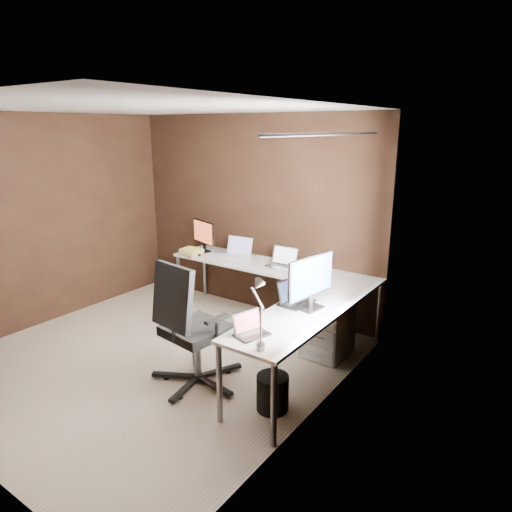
{
  "coord_description": "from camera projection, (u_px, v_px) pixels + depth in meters",
  "views": [
    {
      "loc": [
        3.34,
        -2.9,
        2.33
      ],
      "look_at": [
        0.65,
        0.95,
        1.0
      ],
      "focal_mm": 32.0,
      "sensor_mm": 36.0,
      "label": 1
    }
  ],
  "objects": [
    {
      "name": "room",
      "position": [
        176.0,
        244.0,
        4.28
      ],
      "size": [
        3.6,
        3.6,
        2.5
      ],
      "color": "#B9A990",
      "rests_on": "ground"
    },
    {
      "name": "desk",
      "position": [
        276.0,
        286.0,
        4.93
      ],
      "size": [
        2.65,
        2.25,
        0.73
      ],
      "color": "white",
      "rests_on": "ground"
    },
    {
      "name": "drawer_pedestal",
      "position": [
        328.0,
        327.0,
        4.8
      ],
      "size": [
        0.42,
        0.5,
        0.6
      ],
      "primitive_type": "cube",
      "color": "white",
      "rests_on": "ground"
    },
    {
      "name": "monitor_left",
      "position": [
        204.0,
        234.0,
        6.04
      ],
      "size": [
        0.46,
        0.2,
        0.41
      ],
      "rotation": [
        0.0,
        0.0,
        -0.31
      ],
      "color": "black",
      "rests_on": "desk"
    },
    {
      "name": "monitor_right",
      "position": [
        311.0,
        279.0,
        4.1
      ],
      "size": [
        0.18,
        0.61,
        0.5
      ],
      "rotation": [
        0.0,
        0.0,
        1.41
      ],
      "color": "black",
      "rests_on": "desk"
    },
    {
      "name": "laptop_white",
      "position": [
        237.0,
        252.0,
        5.84
      ],
      "size": [
        0.38,
        0.29,
        0.24
      ],
      "rotation": [
        0.0,
        0.0,
        0.09
      ],
      "color": "white",
      "rests_on": "desk"
    },
    {
      "name": "laptop_silver",
      "position": [
        282.0,
        262.0,
        5.41
      ],
      "size": [
        0.36,
        0.25,
        0.23
      ],
      "rotation": [
        0.0,
        0.0,
        -0.01
      ],
      "color": "silver",
      "rests_on": "desk"
    },
    {
      "name": "laptop_black_big",
      "position": [
        294.0,
        298.0,
        4.3
      ],
      "size": [
        0.27,
        0.36,
        0.22
      ],
      "rotation": [
        0.0,
        0.0,
        1.48
      ],
      "color": "black",
      "rests_on": "desk"
    },
    {
      "name": "laptop_black_small",
      "position": [
        250.0,
        330.0,
        3.64
      ],
      "size": [
        0.26,
        0.31,
        0.18
      ],
      "rotation": [
        0.0,
        0.0,
        1.27
      ],
      "color": "black",
      "rests_on": "desk"
    },
    {
      "name": "book_stack",
      "position": [
        192.0,
        252.0,
        5.91
      ],
      "size": [
        0.3,
        0.26,
        0.09
      ],
      "rotation": [
        0.0,
        0.0,
        -0.06
      ],
      "color": "tan",
      "rests_on": "desk"
    },
    {
      "name": "mouse_left",
      "position": [
        198.0,
        255.0,
        5.86
      ],
      "size": [
        0.09,
        0.06,
        0.04
      ],
      "primitive_type": "ellipsoid",
      "rotation": [
        0.0,
        0.0,
        -0.03
      ],
      "color": "black",
      "rests_on": "desk"
    },
    {
      "name": "mouse_corner",
      "position": [
        291.0,
        272.0,
        5.17
      ],
      "size": [
        0.09,
        0.08,
        0.03
      ],
      "primitive_type": "ellipsoid",
      "rotation": [
        0.0,
        0.0,
        0.43
      ],
      "color": "black",
      "rests_on": "desk"
    },
    {
      "name": "desk_lamp",
      "position": [
        258.0,
        305.0,
        3.4
      ],
      "size": [
        0.18,
        0.2,
        0.52
      ],
      "rotation": [
        0.0,
        0.0,
        -0.13
      ],
      "color": "slate",
      "rests_on": "desk"
    },
    {
      "name": "office_chair",
      "position": [
        193.0,
        349.0,
        4.22
      ],
      "size": [
        0.68,
        0.68,
        1.21
      ],
      "rotation": [
        0.0,
        0.0,
        -0.13
      ],
      "color": "black",
      "rests_on": "ground"
    },
    {
      "name": "wastebasket",
      "position": [
        273.0,
        393.0,
        3.87
      ],
      "size": [
        0.34,
        0.34,
        0.32
      ],
      "primitive_type": "cylinder",
      "rotation": [
        0.0,
        0.0,
        -0.3
      ],
      "color": "black",
      "rests_on": "ground"
    }
  ]
}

